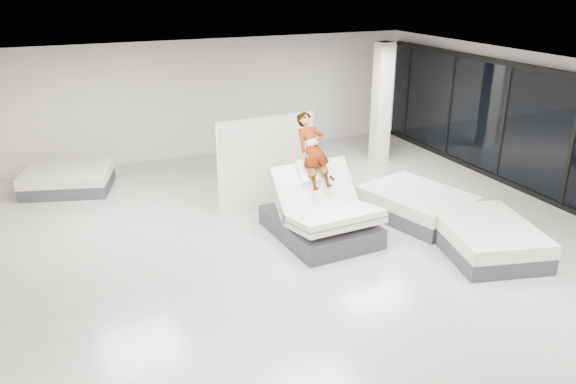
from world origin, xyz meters
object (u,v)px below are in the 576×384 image
(person, at_px, (313,166))
(remote, at_px, (332,178))
(divider_panel, at_px, (267,163))
(column, at_px, (381,103))
(hero_bed, at_px, (321,216))
(flat_bed_right_far, at_px, (416,204))
(flat_bed_left_far, at_px, (68,180))
(flat_bed_right_near, at_px, (487,238))

(person, height_order, remote, person)
(divider_panel, height_order, column, column)
(hero_bed, bearing_deg, column, 45.39)
(flat_bed_right_far, bearing_deg, flat_bed_left_far, 145.14)
(remote, distance_m, flat_bed_left_far, 6.60)
(divider_panel, height_order, flat_bed_right_far, divider_panel)
(remote, bearing_deg, column, 43.61)
(flat_bed_right_near, bearing_deg, flat_bed_right_far, 97.37)
(flat_bed_left_far, bearing_deg, remote, -45.29)
(hero_bed, distance_m, remote, 0.78)
(hero_bed, xyz_separation_m, person, (-0.02, 0.35, 0.91))
(remote, distance_m, column, 4.99)
(flat_bed_right_far, xyz_separation_m, flat_bed_right_near, (0.24, -1.85, -0.01))
(flat_bed_right_near, bearing_deg, person, 139.40)
(hero_bed, height_order, flat_bed_right_far, hero_bed)
(remote, distance_m, flat_bed_right_near, 3.06)
(remote, bearing_deg, person, 122.15)
(hero_bed, bearing_deg, flat_bed_right_far, 0.82)
(flat_bed_left_far, distance_m, column, 8.16)
(flat_bed_left_far, height_order, column, column)
(flat_bed_right_near, bearing_deg, hero_bed, 144.08)
(person, distance_m, column, 4.91)
(person, xyz_separation_m, column, (3.63, 3.30, 0.25))
(flat_bed_right_far, xyz_separation_m, column, (1.34, 3.62, 1.31))
(person, height_order, divider_panel, divider_panel)
(divider_panel, bearing_deg, flat_bed_left_far, 140.13)
(flat_bed_right_far, bearing_deg, divider_panel, 145.99)
(person, relative_size, flat_bed_right_near, 0.64)
(divider_panel, xyz_separation_m, flat_bed_left_far, (-3.98, 2.83, -0.75))
(remote, distance_m, divider_panel, 1.93)
(flat_bed_right_far, bearing_deg, hero_bed, -179.18)
(person, distance_m, remote, 0.44)
(flat_bed_right_near, distance_m, flat_bed_left_far, 9.45)
(person, height_order, flat_bed_right_near, person)
(hero_bed, xyz_separation_m, flat_bed_right_near, (2.50, -1.81, -0.15))
(person, height_order, flat_bed_right_far, person)
(remote, height_order, column, column)
(person, xyz_separation_m, flat_bed_left_far, (-4.36, 4.31, -1.08))
(column, bearing_deg, hero_bed, -134.61)
(divider_panel, distance_m, column, 4.44)
(flat_bed_right_near, distance_m, column, 5.73)
(hero_bed, bearing_deg, flat_bed_right_near, -35.92)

